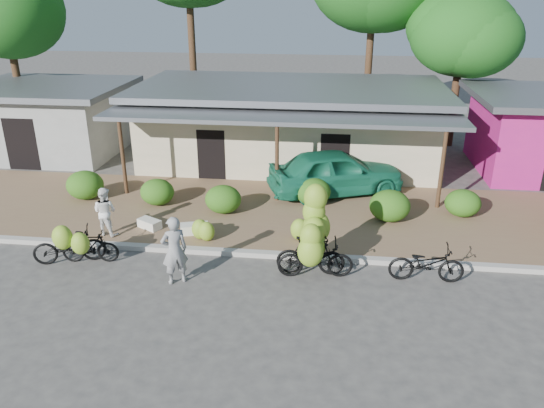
{
  "coord_description": "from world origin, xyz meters",
  "views": [
    {
      "loc": [
        1.96,
        -11.41,
        7.26
      ],
      "look_at": [
        0.19,
        3.09,
        1.2
      ],
      "focal_mm": 35.0,
      "sensor_mm": 36.0,
      "label": 1
    }
  ],
  "objects_px": {
    "vendor": "(174,250)",
    "tree_near_right": "(458,31)",
    "tree_back_left": "(2,8)",
    "bike_far_left": "(68,245)",
    "teal_van": "(336,172)",
    "bystander": "(105,211)",
    "bike_right": "(311,253)",
    "sack_far": "(149,224)",
    "bike_far_right": "(426,264)",
    "bike_center": "(315,241)",
    "bike_left": "(88,246)",
    "sack_near": "(194,229)"
  },
  "relations": [
    {
      "from": "tree_near_right",
      "to": "bike_far_right",
      "type": "distance_m",
      "value": 14.54
    },
    {
      "from": "bike_far_left",
      "to": "bike_left",
      "type": "bearing_deg",
      "value": -104.98
    },
    {
      "from": "tree_near_right",
      "to": "vendor",
      "type": "height_order",
      "value": "tree_near_right"
    },
    {
      "from": "tree_near_right",
      "to": "bike_far_left",
      "type": "relative_size",
      "value": 3.46
    },
    {
      "from": "bystander",
      "to": "tree_near_right",
      "type": "bearing_deg",
      "value": -122.57
    },
    {
      "from": "bystander",
      "to": "bike_center",
      "type": "bearing_deg",
      "value": -178.81
    },
    {
      "from": "bike_center",
      "to": "sack_far",
      "type": "xyz_separation_m",
      "value": [
        -5.3,
        1.94,
        -0.67
      ]
    },
    {
      "from": "vendor",
      "to": "teal_van",
      "type": "bearing_deg",
      "value": -151.38
    },
    {
      "from": "bike_center",
      "to": "tree_back_left",
      "type": "bearing_deg",
      "value": 45.91
    },
    {
      "from": "tree_near_right",
      "to": "bike_far_right",
      "type": "relative_size",
      "value": 3.65
    },
    {
      "from": "bike_left",
      "to": "sack_far",
      "type": "height_order",
      "value": "bike_left"
    },
    {
      "from": "bike_left",
      "to": "bike_right",
      "type": "bearing_deg",
      "value": -97.59
    },
    {
      "from": "teal_van",
      "to": "tree_back_left",
      "type": "bearing_deg",
      "value": 47.13
    },
    {
      "from": "bike_right",
      "to": "sack_far",
      "type": "xyz_separation_m",
      "value": [
        -5.21,
        2.28,
        -0.49
      ]
    },
    {
      "from": "tree_near_right",
      "to": "bystander",
      "type": "bearing_deg",
      "value": -135.52
    },
    {
      "from": "tree_back_left",
      "to": "teal_van",
      "type": "xyz_separation_m",
      "value": [
        15.75,
        -6.11,
        -5.29
      ]
    },
    {
      "from": "bike_left",
      "to": "bike_right",
      "type": "distance_m",
      "value": 6.16
    },
    {
      "from": "bike_far_left",
      "to": "bike_left",
      "type": "xyz_separation_m",
      "value": [
        0.56,
        0.04,
        -0.03
      ]
    },
    {
      "from": "bike_far_left",
      "to": "sack_far",
      "type": "relative_size",
      "value": 2.76
    },
    {
      "from": "tree_back_left",
      "to": "sack_near",
      "type": "bearing_deg",
      "value": -41.26
    },
    {
      "from": "tree_near_right",
      "to": "bike_far_right",
      "type": "bearing_deg",
      "value": -101.83
    },
    {
      "from": "bike_left",
      "to": "sack_near",
      "type": "height_order",
      "value": "bike_left"
    },
    {
      "from": "bike_right",
      "to": "sack_far",
      "type": "height_order",
      "value": "bike_right"
    },
    {
      "from": "bystander",
      "to": "sack_far",
      "type": "bearing_deg",
      "value": -139.08
    },
    {
      "from": "bike_far_left",
      "to": "bike_center",
      "type": "relative_size",
      "value": 0.85
    },
    {
      "from": "bike_far_left",
      "to": "bike_right",
      "type": "distance_m",
      "value": 6.73
    },
    {
      "from": "sack_near",
      "to": "vendor",
      "type": "distance_m",
      "value": 2.82
    },
    {
      "from": "sack_near",
      "to": "bystander",
      "type": "bearing_deg",
      "value": -171.26
    },
    {
      "from": "bike_far_right",
      "to": "teal_van",
      "type": "distance_m",
      "value": 6.32
    },
    {
      "from": "bike_center",
      "to": "bike_right",
      "type": "bearing_deg",
      "value": 158.06
    },
    {
      "from": "bike_left",
      "to": "sack_far",
      "type": "xyz_separation_m",
      "value": [
        0.95,
        2.25,
        -0.29
      ]
    },
    {
      "from": "bike_far_right",
      "to": "sack_near",
      "type": "distance_m",
      "value": 6.99
    },
    {
      "from": "vendor",
      "to": "tree_near_right",
      "type": "bearing_deg",
      "value": -153.14
    },
    {
      "from": "teal_van",
      "to": "bike_center",
      "type": "bearing_deg",
      "value": 153.35
    },
    {
      "from": "tree_back_left",
      "to": "tree_near_right",
      "type": "relative_size",
      "value": 1.16
    },
    {
      "from": "sack_near",
      "to": "bike_far_right",
      "type": "bearing_deg",
      "value": -15.56
    },
    {
      "from": "bike_left",
      "to": "bike_far_right",
      "type": "bearing_deg",
      "value": -96.19
    },
    {
      "from": "bike_left",
      "to": "bike_far_right",
      "type": "xyz_separation_m",
      "value": [
        9.19,
        0.19,
        -0.04
      ]
    },
    {
      "from": "tree_near_right",
      "to": "vendor",
      "type": "distance_m",
      "value": 17.61
    },
    {
      "from": "bike_right",
      "to": "vendor",
      "type": "relative_size",
      "value": 0.99
    },
    {
      "from": "tree_near_right",
      "to": "bike_right",
      "type": "height_order",
      "value": "tree_near_right"
    },
    {
      "from": "bike_far_left",
      "to": "teal_van",
      "type": "relative_size",
      "value": 0.42
    },
    {
      "from": "bike_center",
      "to": "bike_far_right",
      "type": "height_order",
      "value": "bike_center"
    },
    {
      "from": "tree_back_left",
      "to": "bike_right",
      "type": "relative_size",
      "value": 4.47
    },
    {
      "from": "bike_far_left",
      "to": "teal_van",
      "type": "bearing_deg",
      "value": -69.31
    },
    {
      "from": "bike_far_right",
      "to": "sack_near",
      "type": "relative_size",
      "value": 2.31
    },
    {
      "from": "bike_left",
      "to": "tree_back_left",
      "type": "bearing_deg",
      "value": 29.26
    },
    {
      "from": "sack_near",
      "to": "vendor",
      "type": "bearing_deg",
      "value": -85.25
    },
    {
      "from": "tree_back_left",
      "to": "bystander",
      "type": "height_order",
      "value": "tree_back_left"
    },
    {
      "from": "tree_near_right",
      "to": "sack_near",
      "type": "relative_size",
      "value": 8.41
    }
  ]
}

